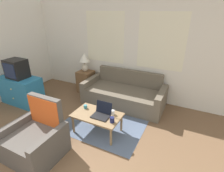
{
  "coord_description": "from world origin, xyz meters",
  "views": [
    {
      "loc": [
        1.46,
        -0.2,
        2.26
      ],
      "look_at": [
        -0.05,
        2.82,
        0.75
      ],
      "focal_mm": 28.0,
      "sensor_mm": 36.0,
      "label": 1
    }
  ],
  "objects_px": {
    "laptop": "(102,113)",
    "cup_white": "(112,120)",
    "armchair": "(37,140)",
    "table_lamp": "(84,60)",
    "cup_yellow": "(113,112)",
    "couch": "(124,94)",
    "coffee_table": "(97,116)",
    "television": "(16,69)",
    "cup_navy": "(85,107)"
  },
  "relations": [
    {
      "from": "armchair",
      "to": "table_lamp",
      "type": "bearing_deg",
      "value": 105.55
    },
    {
      "from": "television",
      "to": "cup_yellow",
      "type": "relative_size",
      "value": 5.44
    },
    {
      "from": "coffee_table",
      "to": "cup_yellow",
      "type": "relative_size",
      "value": 10.67
    },
    {
      "from": "table_lamp",
      "to": "laptop",
      "type": "bearing_deg",
      "value": -46.89
    },
    {
      "from": "laptop",
      "to": "coffee_table",
      "type": "bearing_deg",
      "value": -174.79
    },
    {
      "from": "cup_white",
      "to": "cup_yellow",
      "type": "bearing_deg",
      "value": 113.61
    },
    {
      "from": "table_lamp",
      "to": "cup_white",
      "type": "relative_size",
      "value": 5.15
    },
    {
      "from": "laptop",
      "to": "cup_white",
      "type": "bearing_deg",
      "value": -21.08
    },
    {
      "from": "table_lamp",
      "to": "coffee_table",
      "type": "xyz_separation_m",
      "value": [
        1.26,
        -1.47,
        -0.59
      ]
    },
    {
      "from": "coffee_table",
      "to": "cup_yellow",
      "type": "height_order",
      "value": "cup_yellow"
    },
    {
      "from": "couch",
      "to": "cup_white",
      "type": "distance_m",
      "value": 1.45
    },
    {
      "from": "armchair",
      "to": "coffee_table",
      "type": "bearing_deg",
      "value": 57.29
    },
    {
      "from": "couch",
      "to": "cup_white",
      "type": "relative_size",
      "value": 19.8
    },
    {
      "from": "coffee_table",
      "to": "laptop",
      "type": "relative_size",
      "value": 2.85
    },
    {
      "from": "table_lamp",
      "to": "cup_yellow",
      "type": "relative_size",
      "value": 6.03
    },
    {
      "from": "coffee_table",
      "to": "cup_white",
      "type": "bearing_deg",
      "value": -14.37
    },
    {
      "from": "couch",
      "to": "table_lamp",
      "type": "distance_m",
      "value": 1.47
    },
    {
      "from": "laptop",
      "to": "cup_yellow",
      "type": "relative_size",
      "value": 3.74
    },
    {
      "from": "coffee_table",
      "to": "cup_navy",
      "type": "bearing_deg",
      "value": 164.63
    },
    {
      "from": "couch",
      "to": "laptop",
      "type": "relative_size",
      "value": 6.19
    },
    {
      "from": "table_lamp",
      "to": "cup_yellow",
      "type": "distance_m",
      "value": 2.09
    },
    {
      "from": "couch",
      "to": "armchair",
      "type": "distance_m",
      "value": 2.32
    },
    {
      "from": "cup_white",
      "to": "television",
      "type": "bearing_deg",
      "value": 174.92
    },
    {
      "from": "cup_yellow",
      "to": "cup_white",
      "type": "xyz_separation_m",
      "value": [
        0.1,
        -0.23,
        0.01
      ]
    },
    {
      "from": "couch",
      "to": "table_lamp",
      "type": "relative_size",
      "value": 3.85
    },
    {
      "from": "cup_white",
      "to": "table_lamp",
      "type": "bearing_deg",
      "value": 136.29
    },
    {
      "from": "television",
      "to": "armchair",
      "type": "bearing_deg",
      "value": -32.01
    },
    {
      "from": "cup_navy",
      "to": "cup_yellow",
      "type": "xyz_separation_m",
      "value": [
        0.59,
        0.05,
        0.01
      ]
    },
    {
      "from": "armchair",
      "to": "table_lamp",
      "type": "distance_m",
      "value": 2.57
    },
    {
      "from": "table_lamp",
      "to": "laptop",
      "type": "height_order",
      "value": "table_lamp"
    },
    {
      "from": "cup_yellow",
      "to": "couch",
      "type": "bearing_deg",
      "value": 101.7
    },
    {
      "from": "armchair",
      "to": "coffee_table",
      "type": "xyz_separation_m",
      "value": [
        0.6,
        0.93,
        0.07
      ]
    },
    {
      "from": "armchair",
      "to": "cup_white",
      "type": "distance_m",
      "value": 1.29
    },
    {
      "from": "television",
      "to": "coffee_table",
      "type": "xyz_separation_m",
      "value": [
        2.32,
        -0.14,
        -0.58
      ]
    },
    {
      "from": "armchair",
      "to": "cup_white",
      "type": "height_order",
      "value": "armchair"
    },
    {
      "from": "television",
      "to": "cup_yellow",
      "type": "height_order",
      "value": "television"
    },
    {
      "from": "armchair",
      "to": "cup_yellow",
      "type": "bearing_deg",
      "value": 51.07
    },
    {
      "from": "armchair",
      "to": "cup_yellow",
      "type": "distance_m",
      "value": 1.38
    },
    {
      "from": "couch",
      "to": "television",
      "type": "distance_m",
      "value": 2.7
    },
    {
      "from": "television",
      "to": "table_lamp",
      "type": "height_order",
      "value": "television"
    },
    {
      "from": "cup_navy",
      "to": "cup_yellow",
      "type": "relative_size",
      "value": 0.84
    },
    {
      "from": "couch",
      "to": "cup_navy",
      "type": "xyz_separation_m",
      "value": [
        -0.35,
        -1.21,
        0.18
      ]
    },
    {
      "from": "armchair",
      "to": "laptop",
      "type": "relative_size",
      "value": 2.92
    },
    {
      "from": "television",
      "to": "coffee_table",
      "type": "distance_m",
      "value": 2.39
    },
    {
      "from": "cup_yellow",
      "to": "coffee_table",
      "type": "bearing_deg",
      "value": -152.4
    },
    {
      "from": "cup_yellow",
      "to": "armchair",
      "type": "bearing_deg",
      "value": -128.93
    },
    {
      "from": "couch",
      "to": "cup_yellow",
      "type": "bearing_deg",
      "value": -78.3
    },
    {
      "from": "armchair",
      "to": "cup_white",
      "type": "bearing_deg",
      "value": 40.86
    },
    {
      "from": "coffee_table",
      "to": "cup_yellow",
      "type": "xyz_separation_m",
      "value": [
        0.27,
        0.14,
        0.09
      ]
    },
    {
      "from": "cup_white",
      "to": "couch",
      "type": "bearing_deg",
      "value": 103.79
    }
  ]
}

